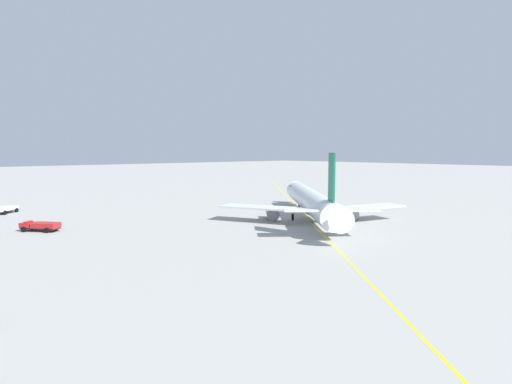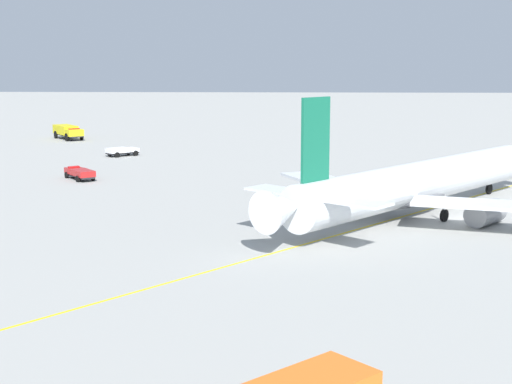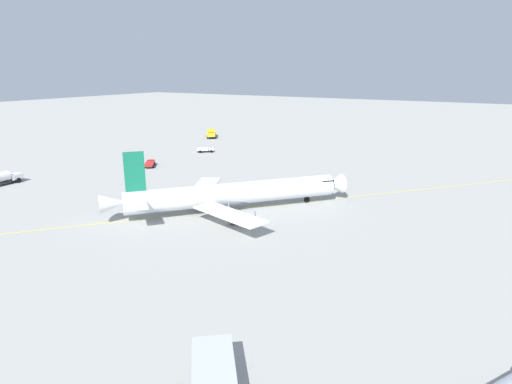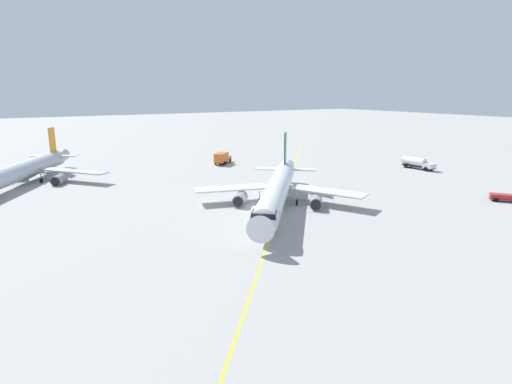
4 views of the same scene
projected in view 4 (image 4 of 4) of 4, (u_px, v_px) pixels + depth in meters
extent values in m
plane|color=#9E9E99|center=(255.00, 207.00, 72.52)|extent=(600.00, 600.00, 0.00)
cylinder|color=silver|center=(277.00, 190.00, 71.33)|extent=(30.54, 26.56, 3.79)
cone|color=silver|center=(262.00, 226.00, 52.51)|extent=(4.61, 4.69, 3.60)
cone|color=silver|center=(286.00, 168.00, 90.36)|extent=(5.13, 5.04, 3.22)
cube|color=black|center=(264.00, 214.00, 54.42)|extent=(3.91, 4.01, 0.70)
ellipsoid|color=slate|center=(278.00, 194.00, 73.34)|extent=(12.31, 11.13, 2.08)
cube|color=#146B4C|center=(285.00, 148.00, 85.67)|extent=(2.60, 2.24, 6.37)
cube|color=silver|center=(302.00, 169.00, 86.19)|extent=(5.54, 5.89, 0.20)
cube|color=silver|center=(268.00, 168.00, 87.19)|extent=(5.54, 5.89, 0.20)
cube|color=silver|center=(328.00, 191.00, 73.32)|extent=(13.88, 9.38, 0.28)
cube|color=silver|center=(232.00, 188.00, 75.78)|extent=(7.46, 14.04, 0.28)
cylinder|color=gray|center=(316.00, 202.00, 71.55)|extent=(4.46, 4.23, 2.11)
cylinder|color=black|center=(316.00, 205.00, 69.56)|extent=(1.27, 1.47, 1.79)
cylinder|color=gray|center=(240.00, 199.00, 73.43)|extent=(4.46, 4.23, 2.11)
cylinder|color=black|center=(238.00, 202.00, 71.44)|extent=(1.27, 1.47, 1.79)
cylinder|color=#9EA0A5|center=(267.00, 224.00, 58.27)|extent=(0.20, 0.20, 1.82)
cylinder|color=black|center=(267.00, 230.00, 58.49)|extent=(1.03, 0.94, 1.10)
cylinder|color=#9EA0A5|center=(297.00, 197.00, 72.99)|extent=(0.20, 0.20, 1.82)
cylinder|color=black|center=(297.00, 202.00, 73.21)|extent=(1.03, 0.94, 1.10)
cylinder|color=#9EA0A5|center=(260.00, 196.00, 73.93)|extent=(0.20, 0.20, 1.82)
cylinder|color=black|center=(260.00, 201.00, 74.14)|extent=(1.03, 0.94, 1.10)
cylinder|color=#B2B7C1|center=(20.00, 171.00, 88.37)|extent=(35.48, 22.15, 3.74)
cone|color=#B2B7C1|center=(60.00, 155.00, 108.49)|extent=(5.04, 4.73, 3.18)
ellipsoid|color=slate|center=(25.00, 174.00, 90.49)|extent=(13.76, 9.73, 2.05)
cube|color=orange|center=(52.00, 140.00, 103.72)|extent=(2.91, 1.78, 5.95)
cube|color=#B2B7C1|center=(67.00, 156.00, 104.81)|extent=(4.61, 5.45, 0.20)
cube|color=#B2B7C1|center=(41.00, 156.00, 104.56)|extent=(4.61, 5.45, 0.20)
cube|color=#B2B7C1|center=(75.00, 171.00, 92.29)|extent=(14.83, 12.68, 0.28)
cylinder|color=gray|center=(59.00, 180.00, 89.89)|extent=(4.56, 3.86, 2.18)
cylinder|color=black|center=(55.00, 182.00, 87.90)|extent=(1.04, 1.69, 1.85)
cylinder|color=#9EA0A5|center=(41.00, 177.00, 90.74)|extent=(0.20, 0.20, 1.75)
cylinder|color=black|center=(41.00, 181.00, 90.94)|extent=(1.11, 0.80, 1.10)
cylinder|color=#9EA0A5|center=(10.00, 177.00, 90.47)|extent=(0.20, 0.20, 1.75)
cylinder|color=black|center=(11.00, 181.00, 90.68)|extent=(1.11, 0.80, 1.10)
cube|color=#232326|center=(506.00, 199.00, 75.78)|extent=(5.37, 4.62, 0.20)
cube|color=red|center=(501.00, 196.00, 76.00)|extent=(4.06, 3.73, 0.70)
cylinder|color=black|center=(494.00, 197.00, 77.29)|extent=(0.77, 0.68, 0.76)
cylinder|color=black|center=(496.00, 200.00, 75.57)|extent=(0.77, 0.68, 0.76)
cube|color=#232326|center=(223.00, 161.00, 115.57)|extent=(6.97, 7.15, 0.20)
cube|color=orange|center=(226.00, 158.00, 118.02)|extent=(3.43, 3.42, 1.00)
cube|color=black|center=(227.00, 157.00, 119.00)|extent=(1.57, 1.50, 0.56)
cube|color=orange|center=(221.00, 157.00, 114.06)|extent=(5.47, 5.56, 2.40)
cylinder|color=black|center=(222.00, 160.00, 118.49)|extent=(0.89, 0.92, 1.00)
cylinder|color=black|center=(230.00, 160.00, 117.88)|extent=(0.89, 0.92, 1.00)
cylinder|color=black|center=(216.00, 163.00, 113.53)|extent=(0.89, 0.92, 1.00)
cylinder|color=black|center=(224.00, 163.00, 112.92)|extent=(0.89, 0.92, 1.00)
cube|color=#232326|center=(418.00, 166.00, 107.35)|extent=(8.83, 2.58, 0.20)
cube|color=silver|center=(429.00, 166.00, 104.68)|extent=(2.53, 2.59, 1.10)
cube|color=black|center=(433.00, 166.00, 103.76)|extent=(0.20, 2.07, 0.62)
cylinder|color=silver|center=(414.00, 161.00, 108.12)|extent=(6.24, 2.46, 2.12)
cylinder|color=black|center=(432.00, 168.00, 105.63)|extent=(1.11, 0.34, 1.10)
cylinder|color=black|center=(426.00, 169.00, 104.26)|extent=(1.11, 0.34, 1.10)
cylinder|color=black|center=(411.00, 165.00, 110.29)|extent=(1.11, 0.34, 1.10)
cylinder|color=black|center=(406.00, 166.00, 108.92)|extent=(1.11, 0.34, 1.10)
cube|color=yellow|center=(281.00, 203.00, 74.58)|extent=(126.97, 106.99, 0.01)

